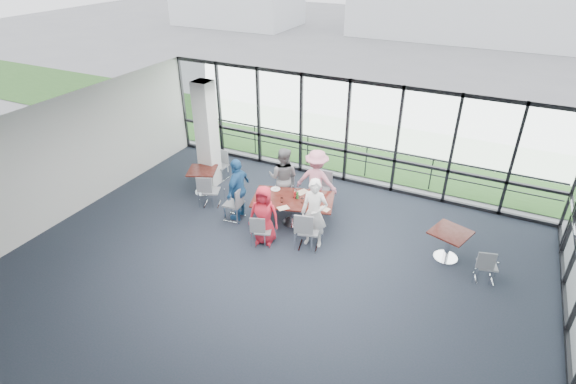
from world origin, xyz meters
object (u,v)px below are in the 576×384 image
at_px(structural_column, 207,135).
at_px(main_table, 293,202).
at_px(diner_near_left, 264,215).
at_px(diner_near_right, 314,213).
at_px(chair_main_nr, 309,230).
at_px(chair_main_nl, 263,230).
at_px(chair_main_end, 234,204).
at_px(side_table_left, 202,174).
at_px(side_table_right, 450,236).
at_px(diner_far_left, 283,178).
at_px(chair_main_fr, 321,190).
at_px(diner_end, 238,189).
at_px(chair_main_fl, 283,187).
at_px(chair_spare_r, 487,265).
at_px(chair_spare_la, 211,191).
at_px(diner_far_right, 316,180).
at_px(chair_spare_lb, 220,166).

xyz_separation_m(structural_column, main_table, (3.21, -0.88, -0.96)).
relative_size(main_table, diner_near_left, 1.50).
bearing_deg(structural_column, main_table, -15.37).
height_order(diner_near_right, chair_main_nr, diner_near_right).
height_order(chair_main_nl, chair_main_end, chair_main_end).
relative_size(side_table_left, diner_near_left, 0.68).
distance_m(diner_near_right, chair_main_end, 2.40).
xyz_separation_m(side_table_left, side_table_right, (6.99, -0.08, 0.00)).
height_order(diner_near_left, diner_far_left, diner_far_left).
relative_size(diner_far_left, chair_main_fr, 1.85).
bearing_deg(diner_end, side_table_right, 94.55).
bearing_deg(chair_main_nr, chair_main_fl, 118.46).
relative_size(diner_end, chair_spare_r, 2.14).
height_order(main_table, chair_spare_la, chair_spare_la).
bearing_deg(chair_main_nr, chair_spare_la, 154.80).
bearing_deg(chair_main_nr, chair_main_nl, -174.98).
height_order(side_table_left, diner_near_right, diner_near_right).
height_order(structural_column, diner_far_left, structural_column).
height_order(side_table_left, chair_main_nl, chair_main_nl).
relative_size(main_table, diner_far_left, 1.31).
height_order(diner_far_right, chair_main_fl, diner_far_right).
bearing_deg(chair_main_fr, diner_near_left, 70.60).
distance_m(chair_main_end, chair_spare_r, 6.30).
bearing_deg(diner_far_left, chair_spare_r, 161.36).
distance_m(chair_main_nl, chair_main_fl, 2.06).
relative_size(main_table, chair_main_nr, 2.35).
relative_size(side_table_right, chair_main_fl, 1.06).
bearing_deg(chair_main_end, diner_end, 141.88).
bearing_deg(diner_far_right, chair_spare_r, 161.09).
relative_size(main_table, chair_main_nl, 2.84).
xyz_separation_m(main_table, diner_far_right, (0.25, 0.95, 0.25)).
relative_size(chair_main_nr, chair_spare_la, 1.07).
bearing_deg(diner_near_right, chair_spare_r, -1.25).
xyz_separation_m(side_table_left, diner_far_left, (2.44, 0.39, 0.26)).
relative_size(diner_end, chair_spare_lb, 1.96).
distance_m(diner_near_right, chair_spare_lb, 4.43).
height_order(chair_main_fr, chair_spare_lb, chair_main_fr).
height_order(chair_main_nr, chair_spare_lb, chair_main_nr).
bearing_deg(chair_main_fr, chair_main_fl, 15.33).
bearing_deg(diner_end, chair_main_end, -34.55).
bearing_deg(diner_end, diner_far_left, 142.45).
xyz_separation_m(diner_far_right, chair_spare_la, (-2.70, -1.13, -0.43)).
xyz_separation_m(main_table, diner_far_left, (-0.64, 0.71, 0.24)).
height_order(diner_far_right, diner_end, diner_far_right).
xyz_separation_m(side_table_left, chair_spare_la, (0.63, -0.50, -0.16)).
relative_size(diner_far_right, chair_spare_la, 1.93).
height_order(diner_far_left, diner_far_right, diner_far_right).
distance_m(side_table_left, diner_far_left, 2.49).
distance_m(diner_far_right, chair_spare_lb, 3.42).
bearing_deg(diner_far_right, chair_main_fl, 1.71).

